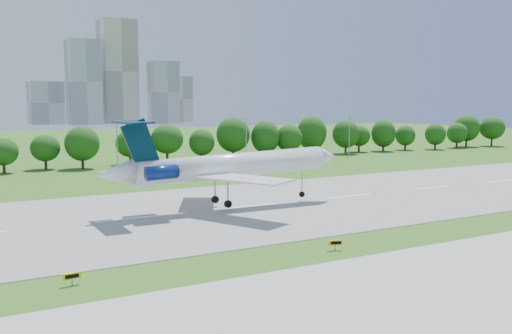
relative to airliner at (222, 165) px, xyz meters
name	(u,v)px	position (x,y,z in m)	size (l,w,h in m)	color
ground	(199,263)	(-14.91, -25.03, -6.81)	(600.00, 600.00, 0.00)	#2E631A
runway	(127,219)	(-14.91, -0.03, -6.77)	(400.00, 45.00, 0.08)	gray
taxiway	(296,321)	(-14.91, -43.03, -6.77)	(400.00, 23.00, 0.08)	#ADADA8
tree_line	(44,145)	(-14.91, 66.97, -0.62)	(288.40, 8.40, 10.40)	#382314
light_poles	(40,147)	(-17.41, 56.97, -0.47)	(175.90, 0.25, 12.19)	gray
skyline	(113,84)	(85.25, 365.58, 23.66)	(127.00, 52.00, 80.00)	#B2B2B7
airliner	(222,165)	(0.00, 0.00, 0.00)	(39.86, 29.14, 13.46)	white
taxi_sign_centre	(72,276)	(-27.69, -26.09, -5.96)	(1.64, 0.33, 1.15)	gray
taxi_sign_right	(335,243)	(0.27, -27.89, -5.96)	(1.61, 0.68, 1.15)	gray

